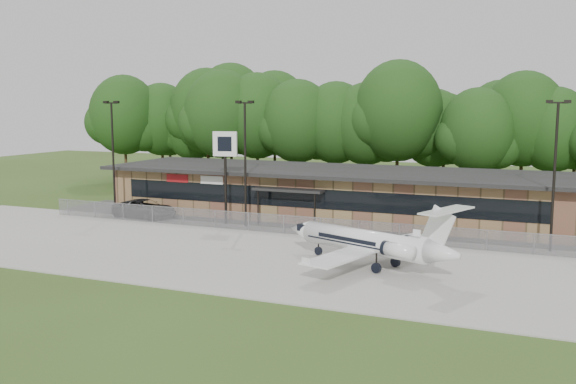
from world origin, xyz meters
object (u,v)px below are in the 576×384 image
at_px(business_jet, 371,243).
at_px(suv, 145,209).
at_px(terminal, 334,193).
at_px(pole_sign, 225,154).

height_order(business_jet, suv, business_jet).
relative_size(terminal, pole_sign, 5.30).
bearing_deg(terminal, pole_sign, -134.32).
relative_size(business_jet, suv, 2.14).
bearing_deg(business_jet, suv, 179.28).
distance_m(terminal, suv, 16.73).
bearing_deg(suv, business_jet, -106.68).
relative_size(suv, pole_sign, 0.76).
height_order(suv, pole_sign, pole_sign).
xyz_separation_m(terminal, business_jet, (7.91, -16.25, -0.63)).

